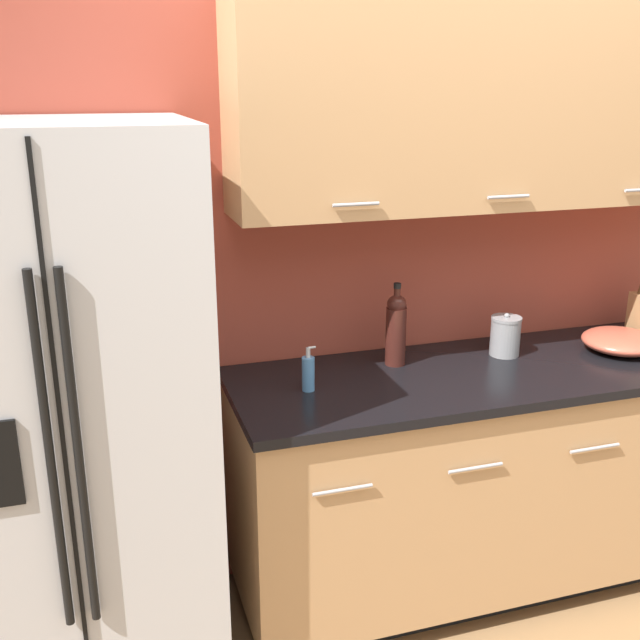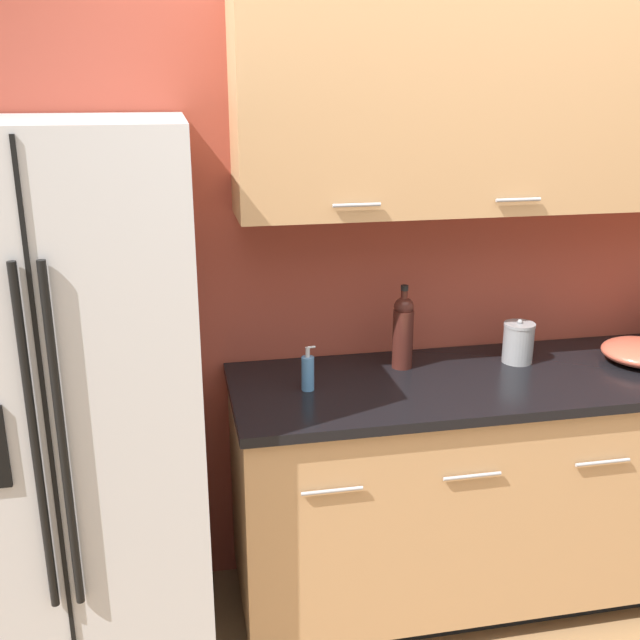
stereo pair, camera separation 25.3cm
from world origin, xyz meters
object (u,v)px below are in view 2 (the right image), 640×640
(wine_bottle, at_px, (403,331))
(steel_canister, at_px, (518,342))
(soap_dispenser, at_px, (308,373))
(refrigerator, at_px, (69,416))

(wine_bottle, bearing_deg, steel_canister, -4.39)
(soap_dispenser, bearing_deg, steel_canister, 7.48)
(refrigerator, relative_size, wine_bottle, 5.85)
(steel_canister, bearing_deg, soap_dispenser, -172.52)
(refrigerator, height_order, steel_canister, refrigerator)
(refrigerator, relative_size, steel_canister, 10.88)
(refrigerator, xyz_separation_m, steel_canister, (1.62, 0.16, 0.08))
(soap_dispenser, relative_size, steel_canister, 0.94)
(soap_dispenser, bearing_deg, wine_bottle, 20.45)
(refrigerator, bearing_deg, wine_bottle, 9.44)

